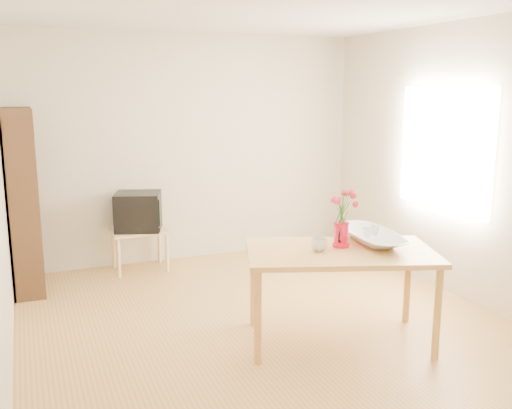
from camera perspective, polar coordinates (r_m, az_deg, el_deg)
name	(u,v)px	position (r m, az deg, el deg)	size (l,w,h in m)	color
room	(273,174)	(4.58, 1.75, 3.05)	(4.50, 4.50, 4.50)	#AE7E3E
table	(340,260)	(4.49, 8.41, -5.50)	(1.63, 1.25, 0.75)	#C58B43
tv_stand	(139,236)	(6.40, -11.59, -3.11)	(0.60, 0.45, 0.46)	#DCBB7C
bookshelf	(24,208)	(5.98, -22.20, -0.29)	(0.28, 0.70, 1.80)	#321E10
pitcher	(341,236)	(4.54, 8.50, -3.10)	(0.15, 0.18, 0.20)	red
flowers	(342,204)	(4.48, 8.62, 0.07)	(0.22, 0.22, 0.32)	#DD344B
mug	(319,245)	(4.41, 6.34, -4.04)	(0.12, 0.12, 0.10)	white
bowl	(372,212)	(4.68, 11.53, -0.70)	(0.54, 0.54, 0.51)	white
teacup_a	(368,218)	(4.67, 11.10, -1.34)	(0.07, 0.07, 0.06)	white
teacup_b	(375,216)	(4.73, 11.83, -1.17)	(0.07, 0.07, 0.07)	white
television	(138,211)	(6.35, -11.72, -0.60)	(0.58, 0.56, 0.41)	black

